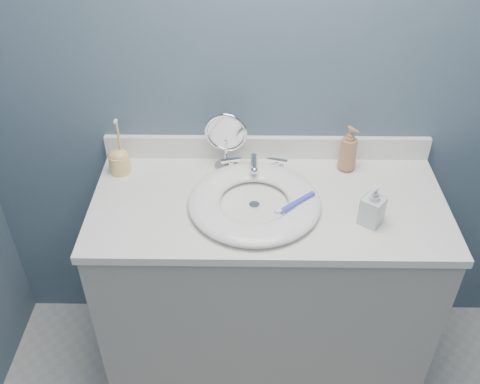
{
  "coord_description": "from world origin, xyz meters",
  "views": [
    {
      "loc": [
        -0.08,
        -0.45,
        2.04
      ],
      "look_at": [
        -0.1,
        0.94,
        0.94
      ],
      "focal_mm": 40.0,
      "sensor_mm": 36.0,
      "label": 1
    }
  ],
  "objects_px": {
    "soap_bottle_amber": "(348,149)",
    "toothbrush_holder": "(119,160)",
    "soap_bottle_clear": "(373,205)",
    "makeup_mirror": "(226,139)"
  },
  "relations": [
    {
      "from": "makeup_mirror",
      "to": "soap_bottle_clear",
      "type": "xyz_separation_m",
      "value": [
        0.48,
        -0.3,
        -0.05
      ]
    },
    {
      "from": "makeup_mirror",
      "to": "toothbrush_holder",
      "type": "bearing_deg",
      "value": -168.41
    },
    {
      "from": "makeup_mirror",
      "to": "toothbrush_holder",
      "type": "height_order",
      "value": "makeup_mirror"
    },
    {
      "from": "soap_bottle_amber",
      "to": "toothbrush_holder",
      "type": "xyz_separation_m",
      "value": [
        -0.83,
        -0.03,
        -0.04
      ]
    },
    {
      "from": "toothbrush_holder",
      "to": "soap_bottle_clear",
      "type": "bearing_deg",
      "value": -17.4
    },
    {
      "from": "soap_bottle_clear",
      "to": "toothbrush_holder",
      "type": "xyz_separation_m",
      "value": [
        -0.87,
        0.27,
        -0.02
      ]
    },
    {
      "from": "soap_bottle_amber",
      "to": "toothbrush_holder",
      "type": "relative_size",
      "value": 0.8
    },
    {
      "from": "soap_bottle_amber",
      "to": "soap_bottle_clear",
      "type": "xyz_separation_m",
      "value": [
        0.04,
        -0.3,
        -0.01
      ]
    },
    {
      "from": "soap_bottle_amber",
      "to": "toothbrush_holder",
      "type": "height_order",
      "value": "toothbrush_holder"
    },
    {
      "from": "soap_bottle_clear",
      "to": "toothbrush_holder",
      "type": "relative_size",
      "value": 0.67
    }
  ]
}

